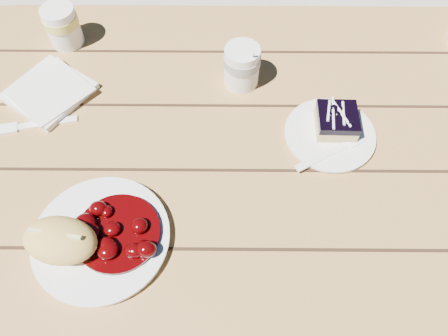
{
  "coord_description": "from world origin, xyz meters",
  "views": [
    {
      "loc": [
        -0.16,
        -0.52,
        1.47
      ],
      "look_at": [
        -0.16,
        -0.11,
        0.81
      ],
      "focal_mm": 35.0,
      "sensor_mm": 36.0,
      "label": 1
    }
  ],
  "objects_px": {
    "bread_roll": "(60,240)",
    "coffee_cup": "(242,66)",
    "blueberry_cake": "(337,121)",
    "picnic_table": "(295,177)",
    "main_plate": "(102,239)",
    "second_cup": "(63,26)",
    "dessert_plate": "(330,135)"
  },
  "relations": [
    {
      "from": "dessert_plate",
      "to": "second_cup",
      "type": "relative_size",
      "value": 1.9
    },
    {
      "from": "blueberry_cake",
      "to": "coffee_cup",
      "type": "distance_m",
      "value": 0.23
    },
    {
      "from": "coffee_cup",
      "to": "main_plate",
      "type": "bearing_deg",
      "value": -123.45
    },
    {
      "from": "picnic_table",
      "to": "main_plate",
      "type": "height_order",
      "value": "main_plate"
    },
    {
      "from": "main_plate",
      "to": "coffee_cup",
      "type": "xyz_separation_m",
      "value": [
        0.25,
        0.37,
        0.04
      ]
    },
    {
      "from": "main_plate",
      "to": "blueberry_cake",
      "type": "bearing_deg",
      "value": 29.18
    },
    {
      "from": "main_plate",
      "to": "blueberry_cake",
      "type": "xyz_separation_m",
      "value": [
        0.43,
        0.24,
        0.02
      ]
    },
    {
      "from": "coffee_cup",
      "to": "second_cup",
      "type": "distance_m",
      "value": 0.42
    },
    {
      "from": "picnic_table",
      "to": "dessert_plate",
      "type": "bearing_deg",
      "value": 2.24
    },
    {
      "from": "blueberry_cake",
      "to": "coffee_cup",
      "type": "height_order",
      "value": "coffee_cup"
    },
    {
      "from": "main_plate",
      "to": "second_cup",
      "type": "xyz_separation_m",
      "value": [
        -0.16,
        0.5,
        0.04
      ]
    },
    {
      "from": "blueberry_cake",
      "to": "picnic_table",
      "type": "bearing_deg",
      "value": -162.24
    },
    {
      "from": "second_cup",
      "to": "coffee_cup",
      "type": "bearing_deg",
      "value": -16.74
    },
    {
      "from": "bread_roll",
      "to": "coffee_cup",
      "type": "bearing_deg",
      "value": 52.52
    },
    {
      "from": "picnic_table",
      "to": "coffee_cup",
      "type": "distance_m",
      "value": 0.29
    },
    {
      "from": "bread_roll",
      "to": "dessert_plate",
      "type": "distance_m",
      "value": 0.54
    },
    {
      "from": "picnic_table",
      "to": "coffee_cup",
      "type": "relative_size",
      "value": 21.6
    },
    {
      "from": "bread_roll",
      "to": "coffee_cup",
      "type": "xyz_separation_m",
      "value": [
        0.3,
        0.39,
        -0.0
      ]
    },
    {
      "from": "dessert_plate",
      "to": "blueberry_cake",
      "type": "distance_m",
      "value": 0.03
    },
    {
      "from": "picnic_table",
      "to": "dessert_plate",
      "type": "xyz_separation_m",
      "value": [
        0.05,
        0.0,
        0.17
      ]
    },
    {
      "from": "main_plate",
      "to": "dessert_plate",
      "type": "xyz_separation_m",
      "value": [
        0.42,
        0.23,
        -0.0
      ]
    },
    {
      "from": "dessert_plate",
      "to": "coffee_cup",
      "type": "xyz_separation_m",
      "value": [
        -0.18,
        0.15,
        0.04
      ]
    },
    {
      "from": "picnic_table",
      "to": "bread_roll",
      "type": "bearing_deg",
      "value": -150.38
    },
    {
      "from": "dessert_plate",
      "to": "blueberry_cake",
      "type": "bearing_deg",
      "value": 56.31
    },
    {
      "from": "blueberry_cake",
      "to": "dessert_plate",
      "type": "bearing_deg",
      "value": -122.36
    },
    {
      "from": "blueberry_cake",
      "to": "coffee_cup",
      "type": "relative_size",
      "value": 0.86
    },
    {
      "from": "second_cup",
      "to": "bread_roll",
      "type": "bearing_deg",
      "value": -78.98
    },
    {
      "from": "second_cup",
      "to": "picnic_table",
      "type": "bearing_deg",
      "value": -26.95
    },
    {
      "from": "main_plate",
      "to": "bread_roll",
      "type": "relative_size",
      "value": 1.87
    },
    {
      "from": "dessert_plate",
      "to": "coffee_cup",
      "type": "relative_size",
      "value": 1.9
    },
    {
      "from": "blueberry_cake",
      "to": "second_cup",
      "type": "xyz_separation_m",
      "value": [
        -0.59,
        0.25,
        0.01
      ]
    },
    {
      "from": "picnic_table",
      "to": "bread_roll",
      "type": "relative_size",
      "value": 16.1
    }
  ]
}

